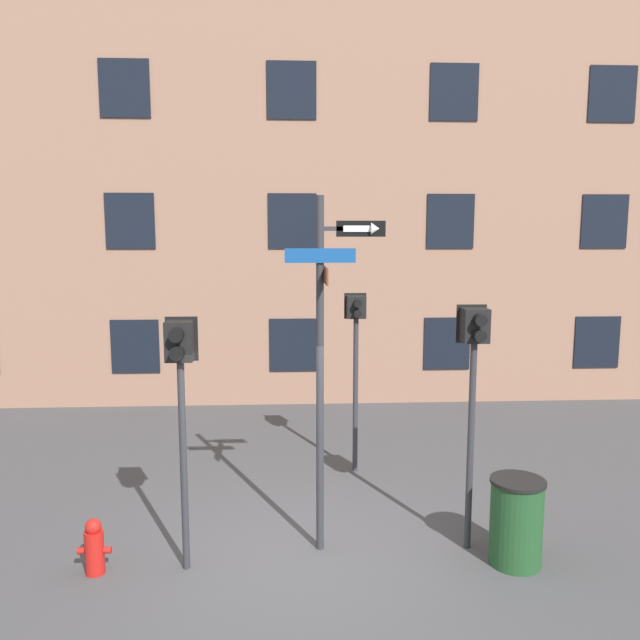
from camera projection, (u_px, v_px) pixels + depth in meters
The scene contains 8 objects.
ground_plane at pixel (299, 559), 7.30m from camera, with size 60.00×60.00×0.00m, color #424244.
building_facade at pixel (291, 93), 13.27m from camera, with size 24.00×0.63×13.47m.
street_sign_pole at pixel (325, 348), 7.21m from camera, with size 1.14×0.82×4.21m.
pedestrian_signal_left at pixel (181, 375), 6.79m from camera, with size 0.36×0.40×2.88m.
pedestrian_signal_right at pixel (474, 362), 7.26m from camera, with size 0.36×0.40×2.96m.
pedestrian_signal_across at pixel (356, 337), 9.72m from camera, with size 0.35×0.40×2.86m.
fire_hydrant at pixel (94, 547), 6.96m from camera, with size 0.37×0.21×0.64m.
trash_bin at pixel (516, 522), 7.15m from camera, with size 0.63×0.63×1.01m.
Camera 1 is at (-0.11, -6.84, 3.79)m, focal length 35.00 mm.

